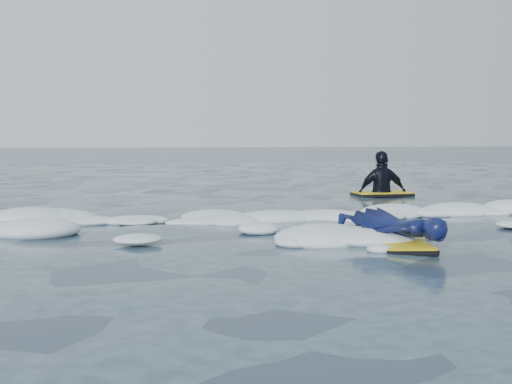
# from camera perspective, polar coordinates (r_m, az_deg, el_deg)

# --- Properties ---
(ground) EXTENTS (120.00, 120.00, 0.00)m
(ground) POSITION_cam_1_polar(r_m,az_deg,el_deg) (7.73, -6.78, -4.33)
(ground) COLOR #162635
(ground) RESTS_ON ground
(foam_band) EXTENTS (12.00, 3.10, 0.30)m
(foam_band) POSITION_cam_1_polar(r_m,az_deg,el_deg) (8.75, -7.22, -3.24)
(foam_band) COLOR white
(foam_band) RESTS_ON ground
(prone_woman_unit) EXTENTS (1.09, 1.60, 0.39)m
(prone_woman_unit) POSITION_cam_1_polar(r_m,az_deg,el_deg) (7.52, 12.22, -3.14)
(prone_woman_unit) COLOR black
(prone_woman_unit) RESTS_ON ground
(waiting_rider_unit) EXTENTS (1.22, 0.71, 1.79)m
(waiting_rider_unit) POSITION_cam_1_polar(r_m,az_deg,el_deg) (13.52, 11.14, -0.18)
(waiting_rider_unit) COLOR black
(waiting_rider_unit) RESTS_ON ground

